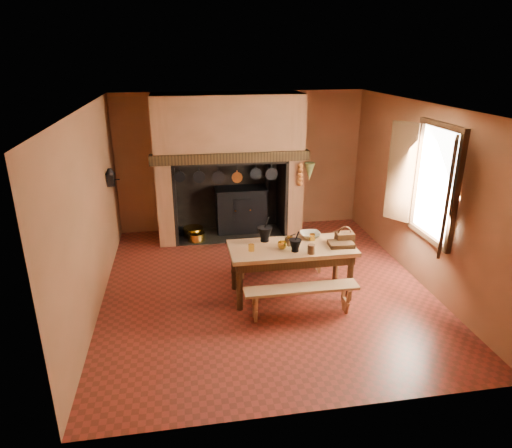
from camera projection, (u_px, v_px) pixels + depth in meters
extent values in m
plane|color=maroon|center=(265.00, 286.00, 7.28)|extent=(5.50, 5.50, 0.00)
plane|color=silver|center=(267.00, 106.00, 6.29)|extent=(5.50, 5.50, 0.00)
cube|color=#995E3D|center=(241.00, 162.00, 9.32)|extent=(5.00, 0.02, 2.80)
cube|color=#995E3D|center=(91.00, 212.00, 6.40)|extent=(0.02, 5.50, 2.80)
cube|color=#995E3D|center=(422.00, 195.00, 7.17)|extent=(0.02, 5.50, 2.80)
cube|color=#995E3D|center=(321.00, 293.00, 4.25)|extent=(5.00, 0.02, 2.80)
cube|color=#995E3D|center=(163.00, 170.00, 8.67)|extent=(0.30, 0.90, 2.80)
cube|color=#995E3D|center=(291.00, 165.00, 9.05)|extent=(0.30, 0.90, 2.80)
cube|color=#995E3D|center=(228.00, 126.00, 8.58)|extent=(2.20, 0.90, 1.20)
cube|color=black|center=(231.00, 157.00, 8.39)|extent=(2.95, 0.22, 0.18)
cube|color=black|center=(227.00, 191.00, 9.46)|extent=(2.20, 0.06, 1.60)
cube|color=black|center=(230.00, 234.00, 9.35)|extent=(2.20, 0.90, 0.02)
cube|color=black|center=(241.00, 211.00, 9.37)|extent=(1.00, 0.50, 0.90)
cube|color=black|center=(241.00, 189.00, 9.19)|extent=(1.04, 0.54, 0.04)
cube|color=black|center=(243.00, 210.00, 9.10)|extent=(0.35, 0.02, 0.45)
cylinder|color=black|center=(268.00, 172.00, 9.18)|extent=(0.10, 0.10, 0.70)
cylinder|color=gold|center=(235.00, 211.00, 9.06)|extent=(0.03, 0.03, 0.03)
cylinder|color=gold|center=(250.00, 210.00, 9.10)|extent=(0.03, 0.03, 0.03)
cylinder|color=gold|center=(193.00, 232.00, 9.20)|extent=(0.40, 0.40, 0.20)
cylinder|color=gold|center=(196.00, 237.00, 8.98)|extent=(0.34, 0.34, 0.18)
cube|color=black|center=(183.00, 232.00, 9.27)|extent=(0.18, 0.18, 0.16)
cone|color=#5A6530|center=(309.00, 172.00, 8.63)|extent=(0.20, 0.20, 0.35)
cube|color=white|center=(437.00, 183.00, 6.70)|extent=(0.02, 1.00, 1.60)
cube|color=#392212|center=(443.00, 125.00, 6.39)|extent=(0.08, 1.16, 0.08)
cube|color=#392212|center=(427.00, 236.00, 6.99)|extent=(0.08, 1.16, 0.08)
cube|color=#392212|center=(448.00, 197.00, 6.03)|extent=(0.29, 0.39, 1.60)
cube|color=#392212|center=(401.00, 172.00, 7.29)|extent=(0.29, 0.39, 1.60)
cube|color=black|center=(111.00, 180.00, 7.82)|extent=(0.12, 0.12, 0.22)
cone|color=black|center=(110.00, 171.00, 7.77)|extent=(0.16, 0.16, 0.10)
cylinder|color=black|center=(116.00, 180.00, 7.84)|extent=(0.12, 0.02, 0.02)
cube|color=#AA7C4D|center=(292.00, 248.00, 6.77)|extent=(1.86, 0.83, 0.06)
cube|color=#392212|center=(291.00, 255.00, 6.81)|extent=(1.73, 0.70, 0.14)
cylinder|color=#392212|center=(240.00, 287.00, 6.50)|extent=(0.09, 0.09, 0.74)
cylinder|color=#392212|center=(350.00, 278.00, 6.75)|extent=(0.09, 0.09, 0.74)
cylinder|color=#392212|center=(234.00, 268.00, 7.07)|extent=(0.09, 0.09, 0.74)
cylinder|color=#392212|center=(336.00, 260.00, 7.33)|extent=(0.09, 0.09, 0.74)
cube|color=#AA7C4D|center=(302.00, 288.00, 6.32)|extent=(1.61, 0.28, 0.04)
cube|color=#AA7C4D|center=(281.00, 251.00, 7.52)|extent=(1.61, 0.28, 0.04)
cylinder|color=black|center=(265.00, 240.00, 6.94)|extent=(0.13, 0.13, 0.04)
cone|color=black|center=(265.00, 233.00, 6.90)|extent=(0.22, 0.22, 0.19)
cylinder|color=black|center=(267.00, 223.00, 6.85)|extent=(0.09, 0.03, 0.18)
cylinder|color=black|center=(295.00, 250.00, 6.58)|extent=(0.11, 0.11, 0.03)
cone|color=black|center=(295.00, 244.00, 6.55)|extent=(0.18, 0.18, 0.15)
cylinder|color=black|center=(297.00, 236.00, 6.51)|extent=(0.07, 0.03, 0.15)
cube|color=#392212|center=(290.00, 241.00, 6.79)|extent=(0.14, 0.14, 0.11)
cylinder|color=gold|center=(290.00, 237.00, 6.77)|extent=(0.08, 0.08, 0.03)
cylinder|color=black|center=(293.00, 235.00, 6.76)|extent=(0.09, 0.04, 0.03)
cylinder|color=gold|center=(251.00, 248.00, 6.59)|extent=(0.11, 0.11, 0.10)
cylinder|color=gold|center=(312.00, 237.00, 6.96)|extent=(0.09, 0.09, 0.10)
imported|color=#B3A88A|center=(310.00, 235.00, 7.08)|extent=(0.34, 0.34, 0.08)
cylinder|color=#4F331D|center=(311.00, 249.00, 6.49)|extent=(0.14, 0.14, 0.13)
cylinder|color=beige|center=(344.00, 237.00, 6.92)|extent=(0.10, 0.10, 0.14)
cube|color=#4D3117|center=(345.00, 237.00, 6.89)|extent=(0.27, 0.20, 0.15)
torus|color=#4D3117|center=(345.00, 233.00, 6.87)|extent=(0.21, 0.03, 0.21)
cube|color=#392212|center=(341.00, 244.00, 6.76)|extent=(0.38, 0.28, 0.06)
imported|color=gold|center=(282.00, 245.00, 6.66)|extent=(0.18, 0.18, 0.11)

